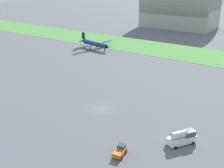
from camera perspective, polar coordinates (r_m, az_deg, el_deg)
name	(u,v)px	position (r m, az deg, el deg)	size (l,w,h in m)	color
ground_plane	(102,108)	(78.17, -1.95, -4.95)	(600.00, 600.00, 0.00)	slate
grass_taxiway_strip	(190,54)	(136.97, 15.59, 5.90)	(360.00, 28.00, 0.08)	#549342
airplane_taxiing_turboprop	(95,44)	(141.00, -3.55, 8.16)	(20.58, 23.94, 7.20)	navy
pushback_tug_near_gate	(120,151)	(59.01, 1.63, -13.45)	(2.55, 3.85, 1.95)	orange
fuel_truck_midfield	(182,137)	(63.89, 14.02, -10.47)	(5.53, 6.77, 3.29)	white
hangar_distant	(180,8)	(206.06, 13.59, 14.83)	(48.44, 31.08, 31.65)	#B2AD9E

